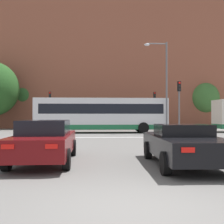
{
  "coord_description": "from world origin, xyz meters",
  "views": [
    {
      "loc": [
        -0.65,
        -4.82,
        1.59
      ],
      "look_at": [
        0.96,
        22.01,
        1.96
      ],
      "focal_mm": 45.0,
      "sensor_mm": 36.0,
      "label": 1
    }
  ],
  "objects_px": {
    "car_roadster_right": "(184,144)",
    "pedestrian_walking_east": "(156,120)",
    "traffic_light_far_left": "(50,104)",
    "street_lamp_junction": "(163,79)",
    "bus_crossing_lead": "(101,114)",
    "traffic_light_near_right": "(179,99)",
    "pedestrian_waiting": "(105,121)",
    "car_saloon_left": "(45,140)",
    "traffic_light_far_right": "(155,104)",
    "pedestrian_walking_west": "(78,122)"
  },
  "relations": [
    {
      "from": "traffic_light_near_right",
      "to": "car_roadster_right",
      "type": "bearing_deg",
      "value": -106.33
    },
    {
      "from": "pedestrian_walking_west",
      "to": "traffic_light_far_left",
      "type": "bearing_deg",
      "value": 123.07
    },
    {
      "from": "traffic_light_far_left",
      "to": "traffic_light_near_right",
      "type": "xyz_separation_m",
      "value": [
        11.78,
        -10.08,
        0.02
      ]
    },
    {
      "from": "pedestrian_walking_west",
      "to": "bus_crossing_lead",
      "type": "bearing_deg",
      "value": -119.18
    },
    {
      "from": "street_lamp_junction",
      "to": "car_roadster_right",
      "type": "bearing_deg",
      "value": -101.53
    },
    {
      "from": "car_roadster_right",
      "to": "bus_crossing_lead",
      "type": "relative_size",
      "value": 0.39
    },
    {
      "from": "street_lamp_junction",
      "to": "car_saloon_left",
      "type": "bearing_deg",
      "value": -117.3
    },
    {
      "from": "traffic_light_far_left",
      "to": "pedestrian_walking_east",
      "type": "height_order",
      "value": "traffic_light_far_left"
    },
    {
      "from": "traffic_light_far_right",
      "to": "bus_crossing_lead",
      "type": "bearing_deg",
      "value": -139.54
    },
    {
      "from": "car_roadster_right",
      "to": "pedestrian_walking_west",
      "type": "relative_size",
      "value": 3.01
    },
    {
      "from": "pedestrian_waiting",
      "to": "car_roadster_right",
      "type": "bearing_deg",
      "value": 95.67
    },
    {
      "from": "traffic_light_far_left",
      "to": "pedestrian_walking_east",
      "type": "bearing_deg",
      "value": 4.06
    },
    {
      "from": "car_roadster_right",
      "to": "street_lamp_junction",
      "type": "xyz_separation_m",
      "value": [
        3.3,
        16.15,
        4.3
      ]
    },
    {
      "from": "bus_crossing_lead",
      "to": "pedestrian_walking_west",
      "type": "relative_size",
      "value": 7.77
    },
    {
      "from": "car_roadster_right",
      "to": "car_saloon_left",
      "type": "bearing_deg",
      "value": 170.32
    },
    {
      "from": "traffic_light_far_right",
      "to": "pedestrian_walking_west",
      "type": "height_order",
      "value": "traffic_light_far_right"
    },
    {
      "from": "car_saloon_left",
      "to": "car_roadster_right",
      "type": "xyz_separation_m",
      "value": [
        4.57,
        -0.91,
        -0.07
      ]
    },
    {
      "from": "traffic_light_near_right",
      "to": "pedestrian_walking_west",
      "type": "height_order",
      "value": "traffic_light_near_right"
    },
    {
      "from": "bus_crossing_lead",
      "to": "street_lamp_junction",
      "type": "distance_m",
      "value": 6.65
    },
    {
      "from": "bus_crossing_lead",
      "to": "traffic_light_far_right",
      "type": "relative_size",
      "value": 2.83
    },
    {
      "from": "car_roadster_right",
      "to": "traffic_light_far_left",
      "type": "xyz_separation_m",
      "value": [
        -7.96,
        23.11,
        2.22
      ]
    },
    {
      "from": "car_roadster_right",
      "to": "pedestrian_walking_west",
      "type": "bearing_deg",
      "value": 103.2
    },
    {
      "from": "pedestrian_walking_west",
      "to": "traffic_light_near_right",
      "type": "bearing_deg",
      "value": -104.08
    },
    {
      "from": "traffic_light_far_right",
      "to": "pedestrian_waiting",
      "type": "bearing_deg",
      "value": -179.29
    },
    {
      "from": "bus_crossing_lead",
      "to": "street_lamp_junction",
      "type": "relative_size",
      "value": 1.49
    },
    {
      "from": "car_roadster_right",
      "to": "traffic_light_far_left",
      "type": "relative_size",
      "value": 1.11
    },
    {
      "from": "bus_crossing_lead",
      "to": "traffic_light_near_right",
      "type": "bearing_deg",
      "value": 51.84
    },
    {
      "from": "car_saloon_left",
      "to": "pedestrian_walking_west",
      "type": "distance_m",
      "value": 22.08
    },
    {
      "from": "traffic_light_far_right",
      "to": "traffic_light_near_right",
      "type": "distance_m",
      "value": 10.14
    },
    {
      "from": "pedestrian_waiting",
      "to": "pedestrian_walking_east",
      "type": "height_order",
      "value": "pedestrian_walking_east"
    },
    {
      "from": "pedestrian_waiting",
      "to": "pedestrian_walking_east",
      "type": "relative_size",
      "value": 0.94
    },
    {
      "from": "bus_crossing_lead",
      "to": "pedestrian_waiting",
      "type": "height_order",
      "value": "bus_crossing_lead"
    },
    {
      "from": "traffic_light_far_right",
      "to": "traffic_light_far_left",
      "type": "distance_m",
      "value": 11.98
    },
    {
      "from": "car_saloon_left",
      "to": "traffic_light_far_right",
      "type": "height_order",
      "value": "traffic_light_far_right"
    },
    {
      "from": "car_saloon_left",
      "to": "bus_crossing_lead",
      "type": "distance_m",
      "value": 17.09
    },
    {
      "from": "traffic_light_far_right",
      "to": "street_lamp_junction",
      "type": "xyz_separation_m",
      "value": [
        -0.72,
        -7.02,
        2.05
      ]
    },
    {
      "from": "car_roadster_right",
      "to": "pedestrian_walking_east",
      "type": "bearing_deg",
      "value": 81.36
    },
    {
      "from": "car_roadster_right",
      "to": "street_lamp_junction",
      "type": "height_order",
      "value": "street_lamp_junction"
    },
    {
      "from": "traffic_light_far_right",
      "to": "street_lamp_junction",
      "type": "relative_size",
      "value": 0.53
    },
    {
      "from": "traffic_light_far_left",
      "to": "street_lamp_junction",
      "type": "xyz_separation_m",
      "value": [
        11.26,
        -6.96,
        2.08
      ]
    },
    {
      "from": "car_roadster_right",
      "to": "pedestrian_waiting",
      "type": "height_order",
      "value": "pedestrian_waiting"
    },
    {
      "from": "bus_crossing_lead",
      "to": "pedestrian_waiting",
      "type": "relative_size",
      "value": 7.27
    },
    {
      "from": "car_saloon_left",
      "to": "traffic_light_far_left",
      "type": "bearing_deg",
      "value": 97.79
    },
    {
      "from": "bus_crossing_lead",
      "to": "pedestrian_walking_east",
      "type": "height_order",
      "value": "bus_crossing_lead"
    },
    {
      "from": "traffic_light_far_left",
      "to": "pedestrian_walking_west",
      "type": "bearing_deg",
      "value": -2.15
    },
    {
      "from": "car_saloon_left",
      "to": "car_roadster_right",
      "type": "distance_m",
      "value": 4.66
    },
    {
      "from": "car_saloon_left",
      "to": "pedestrian_walking_west",
      "type": "relative_size",
      "value": 3.1
    },
    {
      "from": "traffic_light_far_left",
      "to": "car_roadster_right",
      "type": "bearing_deg",
      "value": -70.99
    },
    {
      "from": "street_lamp_junction",
      "to": "pedestrian_walking_east",
      "type": "bearing_deg",
      "value": 82.65
    },
    {
      "from": "pedestrian_walking_east",
      "to": "traffic_light_far_left",
      "type": "bearing_deg",
      "value": 60.99
    }
  ]
}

